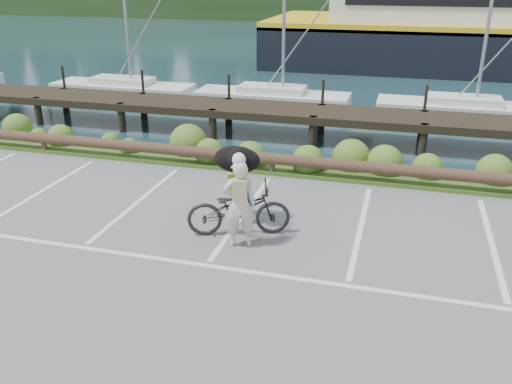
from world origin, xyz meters
TOP-DOWN VIEW (x-y plane):
  - ground at (0.00, 0.00)m, footprint 72.00×72.00m
  - harbor_backdrop at (0.39, 78.47)m, footprint 170.00×160.00m
  - vegetation_strip at (0.00, 5.30)m, footprint 34.00×1.60m
  - log_rail at (0.00, 4.60)m, footprint 32.00×0.30m
  - bicycle at (0.19, 1.02)m, footprint 2.24×1.40m
  - cyclist at (0.35, 0.55)m, footprint 0.75×0.62m
  - dog at (-0.04, 1.66)m, footprint 0.79×1.11m

SIDE VIEW (x-z plane):
  - harbor_backdrop at x=0.39m, z-range -15.00..15.00m
  - ground at x=0.00m, z-range 0.00..0.00m
  - log_rail at x=0.00m, z-range -0.30..0.30m
  - vegetation_strip at x=0.00m, z-range 0.00..0.10m
  - bicycle at x=0.19m, z-range 0.00..1.11m
  - cyclist at x=0.35m, z-range 0.00..1.78m
  - dog at x=-0.04m, z-range 1.11..1.69m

